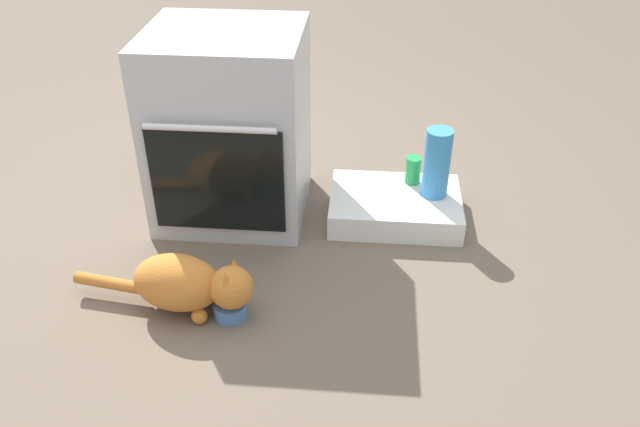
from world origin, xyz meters
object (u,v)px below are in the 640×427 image
pantry_cabinet (395,206)px  water_bottle (437,163)px  food_bowl (230,308)px  cat (187,284)px  oven (230,126)px  soda_can (413,170)px

pantry_cabinet → water_bottle: bearing=8.5°
food_bowl → cat: size_ratio=0.17×
cat → water_bottle: bearing=45.6°
oven → cat: oven is taller
water_bottle → food_bowl: bearing=-136.5°
pantry_cabinet → soda_can: 0.18m
oven → water_bottle: 0.87m
food_bowl → cat: cat is taller
food_bowl → water_bottle: water_bottle is taller
cat → food_bowl: bearing=-0.0°
oven → water_bottle: bearing=0.2°
oven → pantry_cabinet: oven is taller
cat → soda_can: (0.80, 0.78, 0.05)m
water_bottle → soda_can: 0.16m
pantry_cabinet → cat: 0.99m
pantry_cabinet → food_bowl: size_ratio=4.78×
oven → cat: size_ratio=1.17×
cat → water_bottle: (0.89, 0.68, 0.14)m
water_bottle → oven: bearing=-179.8°
pantry_cabinet → cat: (-0.73, -0.66, 0.06)m
food_bowl → water_bottle: size_ratio=0.39×
food_bowl → soda_can: 1.04m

